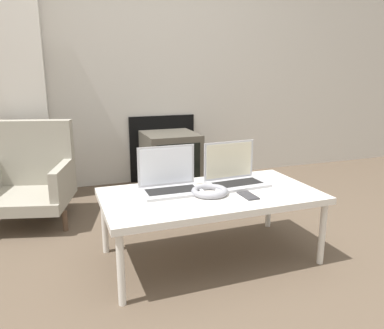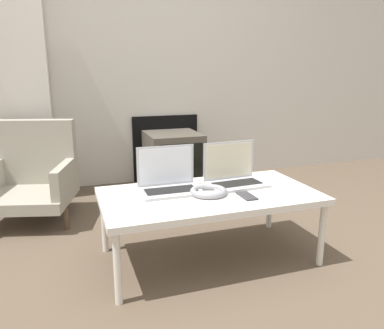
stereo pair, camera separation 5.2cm
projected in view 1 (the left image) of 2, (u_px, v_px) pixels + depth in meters
The scene contains 9 objects.
ground_plane at pixel (238, 290), 1.86m from camera, with size 14.00×14.00×0.00m, color brown.
wall_back at pixel (139, 45), 3.44m from camera, with size 7.00×0.08×2.60m.
table at pixel (210, 198), 2.10m from camera, with size 1.20×0.64×0.40m.
laptop_left at pixel (170, 181), 2.11m from camera, with size 0.34×0.23×0.25m.
laptop_right at pixel (234, 175), 2.25m from camera, with size 0.35×0.25×0.25m.
headphones at pixel (210, 191), 2.06m from camera, with size 0.20×0.20×0.03m.
phone at pixel (248, 196), 2.03m from camera, with size 0.07×0.14×0.01m.
tv at pixel (170, 160), 3.48m from camera, with size 0.48×0.51×0.51m.
armchair at pixel (29, 175), 2.70m from camera, with size 0.71×0.69×0.71m.
Camera 1 is at (-0.79, -1.47, 1.06)m, focal length 35.00 mm.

